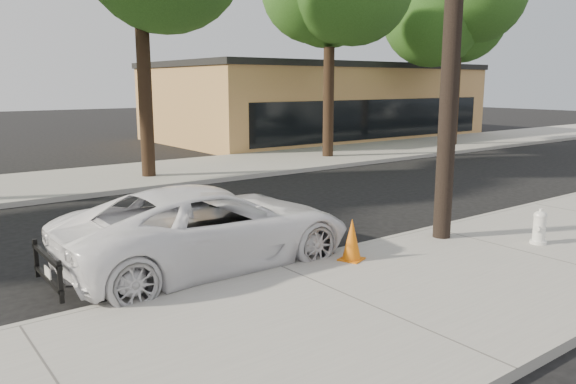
% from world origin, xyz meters
% --- Properties ---
extents(ground, '(120.00, 120.00, 0.00)m').
position_xyz_m(ground, '(0.00, 0.00, 0.00)').
color(ground, black).
rests_on(ground, ground).
extents(near_sidewalk, '(90.00, 4.40, 0.15)m').
position_xyz_m(near_sidewalk, '(0.00, -4.30, 0.07)').
color(near_sidewalk, gray).
rests_on(near_sidewalk, ground).
extents(far_sidewalk, '(90.00, 5.00, 0.15)m').
position_xyz_m(far_sidewalk, '(0.00, 8.50, 0.07)').
color(far_sidewalk, gray).
rests_on(far_sidewalk, ground).
extents(curb_near, '(90.00, 0.12, 0.16)m').
position_xyz_m(curb_near, '(0.00, -2.10, 0.07)').
color(curb_near, '#9E9B93').
rests_on(curb_near, ground).
extents(building_main, '(18.00, 10.00, 4.00)m').
position_xyz_m(building_main, '(16.00, 16.00, 2.00)').
color(building_main, tan).
rests_on(building_main, ground).
extents(tree_d, '(4.50, 4.35, 8.75)m').
position_xyz_m(tree_d, '(10.20, 7.95, 6.37)').
color(tree_d, black).
rests_on(tree_d, far_sidewalk).
extents(tree_e, '(4.80, 4.65, 9.25)m').
position_xyz_m(tree_e, '(18.21, 7.74, 6.70)').
color(tree_e, black).
rests_on(tree_e, far_sidewalk).
extents(police_cruiser, '(5.14, 2.40, 1.42)m').
position_xyz_m(police_cruiser, '(-0.73, -1.18, 0.71)').
color(police_cruiser, white).
rests_on(police_cruiser, ground).
extents(fire_hydrant, '(0.34, 0.31, 0.63)m').
position_xyz_m(fire_hydrant, '(4.69, -4.10, 0.45)').
color(fire_hydrant, white).
rests_on(fire_hydrant, near_sidewalk).
extents(traffic_cone, '(0.48, 0.48, 0.73)m').
position_xyz_m(traffic_cone, '(1.17, -2.70, 0.50)').
color(traffic_cone, orange).
rests_on(traffic_cone, near_sidewalk).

